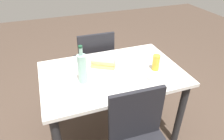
{
  "coord_description": "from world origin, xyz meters",
  "views": [
    {
      "loc": [
        -0.47,
        -1.33,
        1.64
      ],
      "look_at": [
        0.0,
        0.0,
        0.74
      ],
      "focal_mm": 32.16,
      "sensor_mm": 36.0,
      "label": 1
    }
  ],
  "objects_px": {
    "dining_table": "(112,83)",
    "chair_far": "(95,62)",
    "water_bottle": "(82,68)",
    "beer_glass": "(156,63)",
    "baguette_sandwich_near": "(103,64)",
    "knife_near": "(103,64)",
    "plate_near": "(103,68)",
    "olive_bowl": "(153,78)"
  },
  "relations": [
    {
      "from": "dining_table",
      "to": "chair_far",
      "type": "height_order",
      "value": "chair_far"
    },
    {
      "from": "water_bottle",
      "to": "beer_glass",
      "type": "height_order",
      "value": "water_bottle"
    },
    {
      "from": "chair_far",
      "to": "baguette_sandwich_near",
      "type": "bearing_deg",
      "value": -95.76
    },
    {
      "from": "baguette_sandwich_near",
      "to": "knife_near",
      "type": "xyz_separation_m",
      "value": [
        0.02,
        0.05,
        -0.03
      ]
    },
    {
      "from": "plate_near",
      "to": "water_bottle",
      "type": "bearing_deg",
      "value": -147.85
    },
    {
      "from": "beer_glass",
      "to": "olive_bowl",
      "type": "relative_size",
      "value": 1.58
    },
    {
      "from": "plate_near",
      "to": "baguette_sandwich_near",
      "type": "xyz_separation_m",
      "value": [
        0.0,
        -0.0,
        0.04
      ]
    },
    {
      "from": "water_bottle",
      "to": "olive_bowl",
      "type": "xyz_separation_m",
      "value": [
        0.53,
        -0.15,
        -0.11
      ]
    },
    {
      "from": "chair_far",
      "to": "water_bottle",
      "type": "bearing_deg",
      "value": -111.89
    },
    {
      "from": "olive_bowl",
      "to": "baguette_sandwich_near",
      "type": "bearing_deg",
      "value": 138.95
    },
    {
      "from": "plate_near",
      "to": "water_bottle",
      "type": "xyz_separation_m",
      "value": [
        -0.2,
        -0.13,
        0.12
      ]
    },
    {
      "from": "baguette_sandwich_near",
      "to": "water_bottle",
      "type": "distance_m",
      "value": 0.25
    },
    {
      "from": "knife_near",
      "to": "olive_bowl",
      "type": "bearing_deg",
      "value": -47.51
    },
    {
      "from": "olive_bowl",
      "to": "plate_near",
      "type": "bearing_deg",
      "value": 138.95
    },
    {
      "from": "chair_far",
      "to": "water_bottle",
      "type": "height_order",
      "value": "water_bottle"
    },
    {
      "from": "baguette_sandwich_near",
      "to": "beer_glass",
      "type": "bearing_deg",
      "value": -20.95
    },
    {
      "from": "water_bottle",
      "to": "beer_glass",
      "type": "xyz_separation_m",
      "value": [
        0.62,
        -0.03,
        -0.06
      ]
    },
    {
      "from": "olive_bowl",
      "to": "chair_far",
      "type": "bearing_deg",
      "value": 109.02
    },
    {
      "from": "plate_near",
      "to": "water_bottle",
      "type": "height_order",
      "value": "water_bottle"
    },
    {
      "from": "knife_near",
      "to": "olive_bowl",
      "type": "height_order",
      "value": "olive_bowl"
    },
    {
      "from": "chair_far",
      "to": "knife_near",
      "type": "relative_size",
      "value": 5.65
    },
    {
      "from": "baguette_sandwich_near",
      "to": "dining_table",
      "type": "bearing_deg",
      "value": -54.35
    },
    {
      "from": "baguette_sandwich_near",
      "to": "water_bottle",
      "type": "height_order",
      "value": "water_bottle"
    },
    {
      "from": "plate_near",
      "to": "beer_glass",
      "type": "xyz_separation_m",
      "value": [
        0.41,
        -0.16,
        0.06
      ]
    },
    {
      "from": "water_bottle",
      "to": "knife_near",
      "type": "bearing_deg",
      "value": 39.17
    },
    {
      "from": "plate_near",
      "to": "baguette_sandwich_near",
      "type": "relative_size",
      "value": 1.13
    },
    {
      "from": "dining_table",
      "to": "plate_near",
      "type": "bearing_deg",
      "value": 125.65
    },
    {
      "from": "chair_far",
      "to": "baguette_sandwich_near",
      "type": "xyz_separation_m",
      "value": [
        -0.05,
        -0.51,
        0.27
      ]
    },
    {
      "from": "knife_near",
      "to": "water_bottle",
      "type": "height_order",
      "value": "water_bottle"
    },
    {
      "from": "dining_table",
      "to": "water_bottle",
      "type": "height_order",
      "value": "water_bottle"
    },
    {
      "from": "water_bottle",
      "to": "chair_far",
      "type": "bearing_deg",
      "value": 68.11
    },
    {
      "from": "chair_far",
      "to": "plate_near",
      "type": "xyz_separation_m",
      "value": [
        -0.05,
        -0.51,
        0.23
      ]
    },
    {
      "from": "knife_near",
      "to": "beer_glass",
      "type": "height_order",
      "value": "beer_glass"
    },
    {
      "from": "baguette_sandwich_near",
      "to": "beer_glass",
      "type": "relative_size",
      "value": 1.53
    },
    {
      "from": "dining_table",
      "to": "olive_bowl",
      "type": "distance_m",
      "value": 0.36
    },
    {
      "from": "plate_near",
      "to": "olive_bowl",
      "type": "height_order",
      "value": "olive_bowl"
    },
    {
      "from": "knife_near",
      "to": "water_bottle",
      "type": "xyz_separation_m",
      "value": [
        -0.22,
        -0.18,
        0.11
      ]
    },
    {
      "from": "water_bottle",
      "to": "plate_near",
      "type": "bearing_deg",
      "value": 32.15
    },
    {
      "from": "baguette_sandwich_near",
      "to": "water_bottle",
      "type": "bearing_deg",
      "value": -147.85
    },
    {
      "from": "chair_far",
      "to": "olive_bowl",
      "type": "xyz_separation_m",
      "value": [
        0.27,
        -0.79,
        0.23
      ]
    },
    {
      "from": "knife_near",
      "to": "plate_near",
      "type": "bearing_deg",
      "value": -108.53
    },
    {
      "from": "beer_glass",
      "to": "chair_far",
      "type": "bearing_deg",
      "value": 118.66
    }
  ]
}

